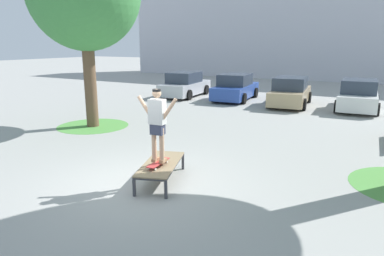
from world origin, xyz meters
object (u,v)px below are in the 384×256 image
(car_silver, at_px, (185,85))
(car_blue, at_px, (235,88))
(skateboard, at_px, (158,163))
(car_white, at_px, (358,96))
(skater, at_px, (157,121))
(skate_box, at_px, (161,165))
(car_tan, at_px, (290,92))

(car_silver, bearing_deg, car_blue, 4.54)
(skateboard, relative_size, car_white, 0.19)
(skateboard, bearing_deg, skater, 96.19)
(car_white, bearing_deg, skateboard, -103.59)
(skateboard, height_order, car_blue, car_blue)
(skate_box, xyz_separation_m, car_blue, (-3.35, 12.52, 0.28))
(skate_box, height_order, car_blue, car_blue)
(car_white, bearing_deg, car_silver, -178.39)
(skater, bearing_deg, car_tan, 90.80)
(skater, relative_size, car_silver, 0.39)
(car_blue, distance_m, car_white, 6.50)
(car_silver, xyz_separation_m, car_blue, (3.25, 0.26, 0.00))
(car_blue, xyz_separation_m, car_tan, (3.25, -0.35, 0.00))
(skate_box, bearing_deg, car_silver, 118.31)
(skate_box, bearing_deg, skater, -70.27)
(car_silver, distance_m, car_blue, 3.26)
(skate_box, relative_size, car_silver, 0.47)
(skater, distance_m, car_blue, 13.19)
(car_blue, xyz_separation_m, car_white, (6.50, 0.02, 0.00))
(car_tan, height_order, car_white, same)
(car_tan, xyz_separation_m, car_white, (3.25, 0.37, 0.00))
(skate_box, relative_size, skater, 1.21)
(car_tan, bearing_deg, car_white, 6.41)
(car_silver, distance_m, car_white, 9.75)
(skater, height_order, car_white, skater)
(skater, height_order, car_blue, skater)
(car_silver, xyz_separation_m, car_white, (9.75, 0.27, 0.00))
(skate_box, distance_m, car_white, 12.92)
(car_silver, relative_size, car_tan, 0.99)
(skateboard, xyz_separation_m, skater, (-0.00, 0.00, 0.99))
(skate_box, distance_m, car_tan, 12.17)
(skateboard, bearing_deg, car_white, 76.41)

